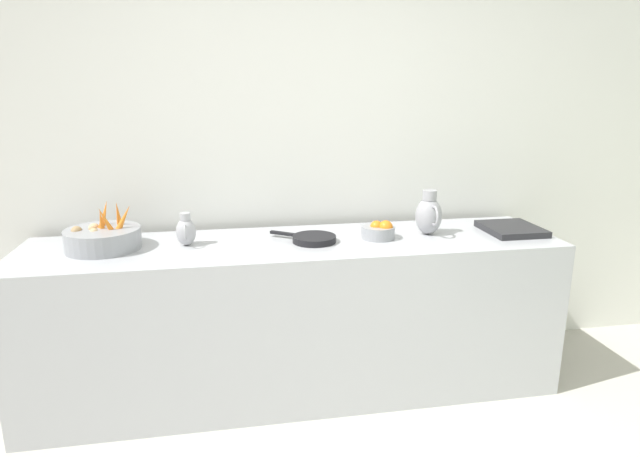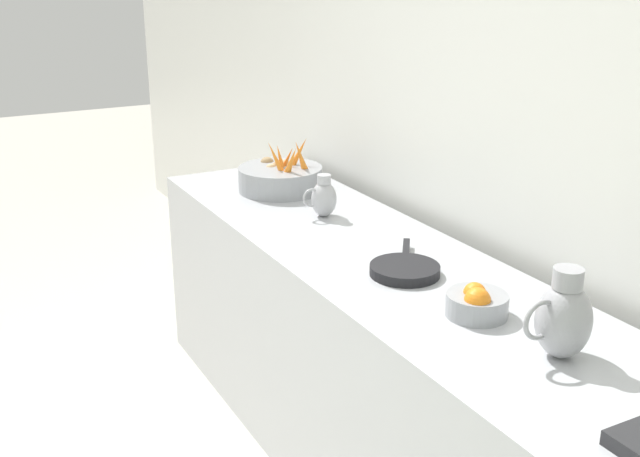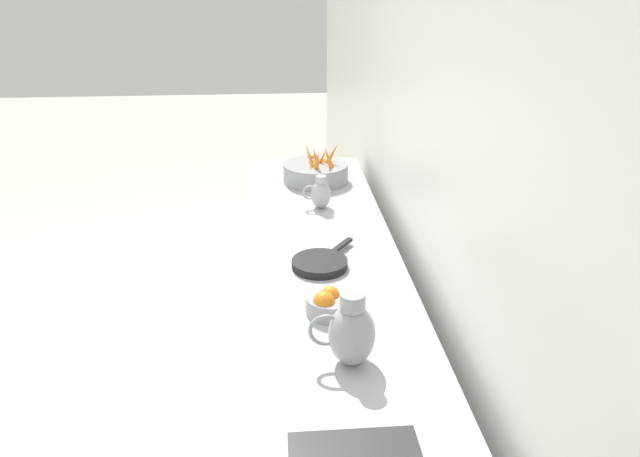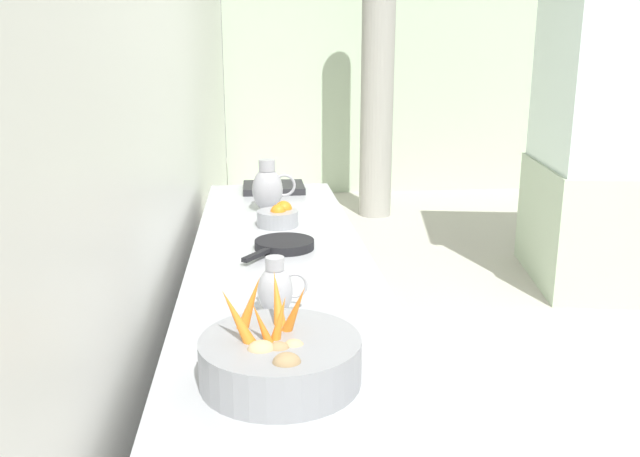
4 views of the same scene
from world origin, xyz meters
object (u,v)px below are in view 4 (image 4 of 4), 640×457
(support_column, at_px, (378,68))
(glass_block_booth, at_px, (626,139))
(vegetable_colander, at_px, (279,358))
(metal_pitcher_short, at_px, (276,289))
(skillet_on_counter, at_px, (284,245))
(orange_bowl, at_px, (279,216))
(metal_pitcher_tall, at_px, (268,188))

(support_column, bearing_deg, glass_block_booth, -58.57)
(vegetable_colander, bearing_deg, metal_pitcher_short, 88.93)
(metal_pitcher_short, height_order, skillet_on_counter, metal_pitcher_short)
(vegetable_colander, xyz_separation_m, support_column, (1.21, 5.22, 0.56))
(orange_bowl, height_order, support_column, support_column)
(vegetable_colander, distance_m, glass_block_booth, 3.94)
(glass_block_booth, bearing_deg, orange_bowl, -148.72)
(vegetable_colander, bearing_deg, metal_pitcher_tall, 89.34)
(metal_pitcher_short, height_order, support_column, support_column)
(metal_pitcher_tall, height_order, support_column, support_column)
(vegetable_colander, xyz_separation_m, glass_block_booth, (2.57, 2.99, 0.11))
(metal_pitcher_tall, bearing_deg, skillet_on_counter, -86.36)
(orange_bowl, xyz_separation_m, skillet_on_counter, (0.00, -0.37, -0.03))
(skillet_on_counter, bearing_deg, metal_pitcher_short, -94.68)
(vegetable_colander, distance_m, metal_pitcher_tall, 1.76)
(orange_bowl, distance_m, metal_pitcher_tall, 0.31)
(metal_pitcher_tall, relative_size, glass_block_booth, 0.12)
(vegetable_colander, distance_m, skillet_on_counter, 1.09)
(vegetable_colander, height_order, metal_pitcher_tall, metal_pitcher_tall)
(vegetable_colander, bearing_deg, skillet_on_counter, 86.70)
(orange_bowl, xyz_separation_m, support_column, (1.15, 3.76, 0.58))
(orange_bowl, bearing_deg, support_column, 72.99)
(metal_pitcher_tall, bearing_deg, glass_block_booth, 25.67)
(metal_pitcher_tall, height_order, metal_pitcher_short, metal_pitcher_tall)
(glass_block_booth, height_order, support_column, support_column)
(vegetable_colander, xyz_separation_m, orange_bowl, (0.06, 1.46, -0.02))
(vegetable_colander, bearing_deg, glass_block_booth, 49.26)
(vegetable_colander, distance_m, support_column, 5.39)
(metal_pitcher_tall, xyz_separation_m, skillet_on_counter, (0.04, -0.67, -0.10))
(metal_pitcher_tall, relative_size, support_column, 0.08)
(vegetable_colander, relative_size, skillet_on_counter, 1.09)
(orange_bowl, bearing_deg, metal_pitcher_tall, 97.22)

